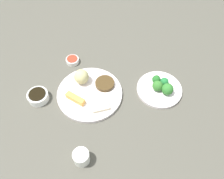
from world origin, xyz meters
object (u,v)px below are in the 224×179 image
object	(u,v)px
main_plate	(91,93)
soy_sauce_bowl	(38,96)
sauce_ramekin_sweet_and_sour	(73,61)
teacup	(81,157)
broccoli_plate	(159,89)

from	to	relation	value
main_plate	soy_sauce_bowl	bearing A→B (deg)	-106.08
sauce_ramekin_sweet_and_sour	teacup	bearing A→B (deg)	-12.38
broccoli_plate	soy_sauce_bowl	xyz separation A→B (m)	(-0.16, -0.53, 0.01)
broccoli_plate	sauce_ramekin_sweet_and_sour	xyz separation A→B (m)	(-0.32, -0.32, 0.00)
broccoli_plate	soy_sauce_bowl	bearing A→B (deg)	-107.15
main_plate	broccoli_plate	size ratio (longest dim) A/B	1.43
broccoli_plate	soy_sauce_bowl	size ratio (longest dim) A/B	2.25
main_plate	teacup	distance (m)	0.31
soy_sauce_bowl	teacup	xyz separation A→B (m)	(0.34, 0.10, 0.01)
soy_sauce_bowl	broccoli_plate	bearing A→B (deg)	72.85
broccoli_plate	teacup	world-z (taller)	teacup
main_plate	broccoli_plate	world-z (taller)	main_plate
main_plate	soy_sauce_bowl	xyz separation A→B (m)	(-0.07, -0.23, 0.01)
main_plate	broccoli_plate	bearing A→B (deg)	72.05
sauce_ramekin_sweet_and_sour	teacup	world-z (taller)	teacup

